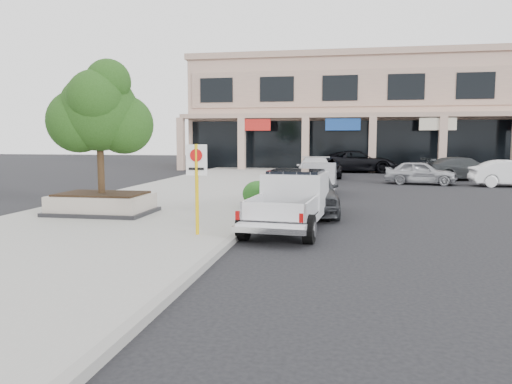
% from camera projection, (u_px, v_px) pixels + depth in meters
% --- Properties ---
extents(ground, '(120.00, 120.00, 0.00)m').
position_uv_depth(ground, '(291.00, 250.00, 11.61)').
color(ground, black).
rests_on(ground, ground).
extents(sidewalk, '(8.00, 52.00, 0.15)m').
position_uv_depth(sidewalk, '(162.00, 206.00, 18.47)').
color(sidewalk, gray).
rests_on(sidewalk, ground).
extents(curb, '(0.20, 52.00, 0.15)m').
position_uv_depth(curb, '(267.00, 209.00, 17.75)').
color(curb, gray).
rests_on(curb, ground).
extents(strip_mall, '(40.55, 12.43, 9.50)m').
position_uv_depth(strip_mall, '(429.00, 113.00, 42.81)').
color(strip_mall, tan).
rests_on(strip_mall, ground).
extents(planter, '(3.20, 2.20, 0.68)m').
position_uv_depth(planter, '(102.00, 204.00, 16.21)').
color(planter, black).
rests_on(planter, sidewalk).
extents(planter_tree, '(2.90, 2.55, 4.00)m').
position_uv_depth(planter_tree, '(105.00, 113.00, 16.02)').
color(planter_tree, '#302412').
rests_on(planter_tree, planter).
extents(no_parking_sign, '(0.55, 0.09, 2.30)m').
position_uv_depth(no_parking_sign, '(197.00, 177.00, 12.59)').
color(no_parking_sign, yellow).
rests_on(no_parking_sign, sidewalk).
extents(hedge, '(1.10, 0.99, 0.93)m').
position_uv_depth(hedge, '(258.00, 194.00, 17.78)').
color(hedge, '#184714').
rests_on(hedge, sidewalk).
extents(pickup_truck, '(2.36, 5.39, 1.65)m').
position_uv_depth(pickup_truck, '(290.00, 201.00, 14.13)').
color(pickup_truck, silver).
rests_on(pickup_truck, ground).
extents(curb_car_a, '(2.35, 4.83, 1.59)m').
position_uv_depth(curb_car_a, '(309.00, 191.00, 17.19)').
color(curb_car_a, '#2B2C2F').
rests_on(curb_car_a, ground).
extents(curb_car_b, '(1.57, 4.42, 1.45)m').
position_uv_depth(curb_car_b, '(319.00, 179.00, 22.76)').
color(curb_car_b, gray).
rests_on(curb_car_b, ground).
extents(curb_car_c, '(2.28, 5.20, 1.49)m').
position_uv_depth(curb_car_c, '(315.00, 170.00, 29.19)').
color(curb_car_c, silver).
rests_on(curb_car_c, ground).
extents(curb_car_d, '(2.46, 4.88, 1.32)m').
position_uv_depth(curb_car_d, '(324.00, 167.00, 32.85)').
color(curb_car_d, black).
rests_on(curb_car_d, ground).
extents(lot_car_a, '(4.11, 2.24, 1.33)m').
position_uv_depth(lot_car_a, '(421.00, 172.00, 27.97)').
color(lot_car_a, '#A4A6AC').
rests_on(lot_car_a, ground).
extents(lot_car_c, '(5.21, 3.06, 1.42)m').
position_uv_depth(lot_car_c, '(464.00, 169.00, 30.74)').
color(lot_car_c, '#2F3234').
rests_on(lot_car_c, ground).
extents(lot_car_d, '(5.95, 2.98, 1.62)m').
position_uv_depth(lot_car_d, '(358.00, 162.00, 37.65)').
color(lot_car_d, black).
rests_on(lot_car_d, ground).
extents(lot_car_e, '(4.14, 2.03, 1.36)m').
position_uv_depth(lot_car_e, '(456.00, 166.00, 34.01)').
color(lot_car_e, '#A1A3A9').
rests_on(lot_car_e, ground).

